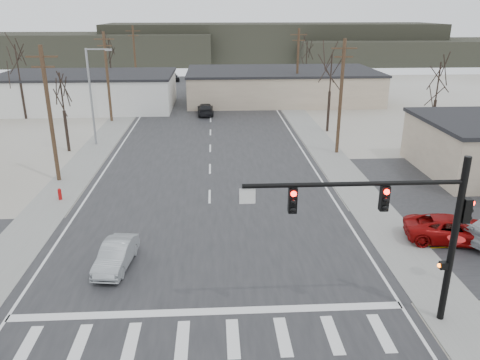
# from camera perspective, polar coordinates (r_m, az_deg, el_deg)

# --- Properties ---
(ground) EXTENTS (140.00, 140.00, 0.00)m
(ground) POSITION_cam_1_polar(r_m,az_deg,el_deg) (25.43, -3.82, -8.92)
(ground) COLOR silver
(ground) RESTS_ON ground
(main_road) EXTENTS (18.00, 110.00, 0.05)m
(main_road) POSITION_cam_1_polar(r_m,az_deg,el_deg) (39.22, -3.68, 1.82)
(main_road) COLOR black
(main_road) RESTS_ON ground
(cross_road) EXTENTS (90.00, 10.00, 0.04)m
(cross_road) POSITION_cam_1_polar(r_m,az_deg,el_deg) (25.42, -3.82, -8.88)
(cross_road) COLOR black
(cross_road) RESTS_ON ground
(sidewalk_left) EXTENTS (3.00, 90.00, 0.06)m
(sidewalk_left) POSITION_cam_1_polar(r_m,az_deg,el_deg) (45.35, -17.19, 3.50)
(sidewalk_left) COLOR gray
(sidewalk_left) RESTS_ON ground
(sidewalk_right) EXTENTS (3.00, 90.00, 0.06)m
(sidewalk_right) POSITION_cam_1_polar(r_m,az_deg,el_deg) (45.15, 9.96, 4.03)
(sidewalk_right) COLOR gray
(sidewalk_right) RESTS_ON ground
(traffic_signal_mast) EXTENTS (8.95, 0.43, 7.20)m
(traffic_signal_mast) POSITION_cam_1_polar(r_m,az_deg,el_deg) (19.27, 19.96, -4.57)
(traffic_signal_mast) COLOR black
(traffic_signal_mast) RESTS_ON ground
(fire_hydrant) EXTENTS (0.24, 0.24, 0.87)m
(fire_hydrant) POSITION_cam_1_polar(r_m,az_deg,el_deg) (34.17, -21.11, -1.61)
(fire_hydrant) COLOR #A50C0C
(fire_hydrant) RESTS_ON ground
(yield_sign) EXTENTS (0.80, 0.80, 2.35)m
(yield_sign) POSITION_cam_1_polar(r_m,az_deg,el_deg) (24.06, 24.78, -7.12)
(yield_sign) COLOR gray
(yield_sign) RESTS_ON ground
(building_left_far) EXTENTS (22.30, 12.30, 4.50)m
(building_left_far) POSITION_cam_1_polar(r_m,az_deg,el_deg) (65.14, -18.08, 10.29)
(building_left_far) COLOR silver
(building_left_far) RESTS_ON ground
(building_right_far) EXTENTS (26.30, 14.30, 4.30)m
(building_right_far) POSITION_cam_1_polar(r_m,az_deg,el_deg) (67.69, 5.05, 11.43)
(building_right_far) COLOR #C0AD93
(building_right_far) RESTS_ON ground
(upole_left_b) EXTENTS (2.20, 0.30, 10.00)m
(upole_left_b) POSITION_cam_1_polar(r_m,az_deg,el_deg) (36.94, -22.19, 7.58)
(upole_left_b) COLOR #473521
(upole_left_b) RESTS_ON ground
(upole_left_c) EXTENTS (2.20, 0.30, 10.00)m
(upole_left_c) POSITION_cam_1_polar(r_m,az_deg,el_deg) (55.98, -15.85, 12.12)
(upole_left_c) COLOR #473521
(upole_left_c) RESTS_ON ground
(upole_left_d) EXTENTS (2.20, 0.30, 10.00)m
(upole_left_d) POSITION_cam_1_polar(r_m,az_deg,el_deg) (75.52, -12.69, 14.29)
(upole_left_d) COLOR #473521
(upole_left_d) RESTS_ON ground
(upole_right_a) EXTENTS (2.20, 0.30, 10.00)m
(upole_right_a) POSITION_cam_1_polar(r_m,az_deg,el_deg) (42.33, 12.19, 10.04)
(upole_right_a) COLOR #473521
(upole_right_a) RESTS_ON ground
(upole_right_b) EXTENTS (2.20, 0.30, 10.00)m
(upole_right_b) POSITION_cam_1_polar(r_m,az_deg,el_deg) (63.61, 7.03, 13.60)
(upole_right_b) COLOR #473521
(upole_right_b) RESTS_ON ground
(streetlight_main) EXTENTS (2.40, 0.25, 9.00)m
(streetlight_main) POSITION_cam_1_polar(r_m,az_deg,el_deg) (46.20, -17.52, 10.22)
(streetlight_main) COLOR gray
(streetlight_main) RESTS_ON ground
(tree_left_near) EXTENTS (3.30, 3.30, 7.35)m
(tree_left_near) POSITION_cam_1_polar(r_m,az_deg,el_deg) (44.88, -20.90, 9.75)
(tree_left_near) COLOR black
(tree_left_near) RESTS_ON ground
(tree_right_mid) EXTENTS (3.74, 3.74, 8.33)m
(tree_right_mid) POSITION_cam_1_polar(r_m,az_deg,el_deg) (50.13, 11.01, 12.46)
(tree_right_mid) COLOR black
(tree_right_mid) RESTS_ON ground
(tree_left_far) EXTENTS (3.96, 3.96, 8.82)m
(tree_left_far) POSITION_cam_1_polar(r_m,az_deg,el_deg) (70.00, -15.61, 14.49)
(tree_left_far) COLOR black
(tree_left_far) RESTS_ON ground
(tree_right_far) EXTENTS (3.52, 3.52, 7.84)m
(tree_right_far) POSITION_cam_1_polar(r_m,az_deg,el_deg) (75.95, 8.13, 14.87)
(tree_right_far) COLOR black
(tree_right_far) RESTS_ON ground
(tree_lot) EXTENTS (3.52, 3.52, 7.84)m
(tree_lot) POSITION_cam_1_polar(r_m,az_deg,el_deg) (49.67, 22.99, 10.78)
(tree_lot) COLOR black
(tree_lot) RESTS_ON ground
(tree_left_mid) EXTENTS (3.96, 3.96, 8.82)m
(tree_left_mid) POSITION_cam_1_polar(r_m,az_deg,el_deg) (60.84, -25.48, 12.56)
(tree_left_mid) COLOR black
(tree_left_mid) RESTS_ON ground
(hill_left) EXTENTS (70.00, 18.00, 7.00)m
(hill_left) POSITION_cam_1_polar(r_m,az_deg,el_deg) (119.92, -21.11, 14.65)
(hill_left) COLOR #333026
(hill_left) RESTS_ON ground
(hill_center) EXTENTS (80.00, 18.00, 9.00)m
(hill_center) POSITION_cam_1_polar(r_m,az_deg,el_deg) (119.38, 3.96, 16.35)
(hill_center) COLOR #333026
(hill_center) RESTS_ON ground
(hill_right) EXTENTS (60.00, 18.00, 5.50)m
(hill_right) POSITION_cam_1_polar(r_m,az_deg,el_deg) (123.07, 21.24, 14.39)
(hill_right) COLOR #333026
(hill_right) RESTS_ON ground
(sedan_crossing) EXTENTS (1.82, 4.03, 1.28)m
(sedan_crossing) POSITION_cam_1_polar(r_m,az_deg,el_deg) (24.60, -14.87, -8.85)
(sedan_crossing) COLOR gray
(sedan_crossing) RESTS_ON main_road
(car_far_a) EXTENTS (2.11, 4.81, 1.37)m
(car_far_a) POSITION_cam_1_polar(r_m,az_deg,el_deg) (58.23, -4.24, 8.61)
(car_far_a) COLOR black
(car_far_a) RESTS_ON main_road
(car_far_b) EXTENTS (3.03, 4.75, 1.51)m
(car_far_b) POSITION_cam_1_polar(r_m,az_deg,el_deg) (87.52, -8.23, 12.39)
(car_far_b) COLOR black
(car_far_b) RESTS_ON main_road
(car_parked_red) EXTENTS (5.52, 3.33, 1.43)m
(car_parked_red) POSITION_cam_1_polar(r_m,az_deg,el_deg) (28.80, 24.45, -5.50)
(car_parked_red) COLOR #820707
(car_parked_red) RESTS_ON parking_lot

